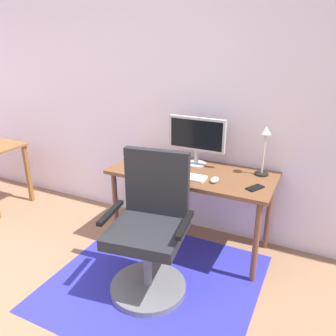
{
  "coord_description": "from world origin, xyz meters",
  "views": [
    {
      "loc": [
        1.41,
        -0.6,
        1.75
      ],
      "look_at": [
        0.35,
        1.57,
        0.81
      ],
      "focal_mm": 36.1,
      "sensor_mm": 36.0,
      "label": 1
    }
  ],
  "objects_px": {
    "monitor": "(197,137)",
    "keyboard": "(180,175)",
    "desk": "(192,180)",
    "coffee_cup": "(136,161)",
    "office_chair": "(150,236)",
    "desk_lamp": "(264,146)",
    "cell_phone": "(255,188)",
    "computer_mouse": "(215,180)"
  },
  "relations": [
    {
      "from": "desk",
      "to": "keyboard",
      "type": "distance_m",
      "value": 0.17
    },
    {
      "from": "monitor",
      "to": "keyboard",
      "type": "relative_size",
      "value": 1.16
    },
    {
      "from": "monitor",
      "to": "desk_lamp",
      "type": "distance_m",
      "value": 0.56
    },
    {
      "from": "monitor",
      "to": "desk_lamp",
      "type": "height_order",
      "value": "monitor"
    },
    {
      "from": "desk",
      "to": "cell_phone",
      "type": "xyz_separation_m",
      "value": [
        0.55,
        -0.11,
        0.08
      ]
    },
    {
      "from": "monitor",
      "to": "office_chair",
      "type": "height_order",
      "value": "monitor"
    },
    {
      "from": "office_chair",
      "to": "keyboard",
      "type": "bearing_deg",
      "value": 80.51
    },
    {
      "from": "monitor",
      "to": "desk_lamp",
      "type": "bearing_deg",
      "value": 1.56
    },
    {
      "from": "office_chair",
      "to": "cell_phone",
      "type": "bearing_deg",
      "value": 32.12
    },
    {
      "from": "monitor",
      "to": "coffee_cup",
      "type": "bearing_deg",
      "value": -149.22
    },
    {
      "from": "desk",
      "to": "coffee_cup",
      "type": "relative_size",
      "value": 13.11
    },
    {
      "from": "desk_lamp",
      "to": "office_chair",
      "type": "height_order",
      "value": "desk_lamp"
    },
    {
      "from": "office_chair",
      "to": "computer_mouse",
      "type": "bearing_deg",
      "value": 51.19
    },
    {
      "from": "desk",
      "to": "coffee_cup",
      "type": "distance_m",
      "value": 0.51
    },
    {
      "from": "monitor",
      "to": "computer_mouse",
      "type": "distance_m",
      "value": 0.46
    },
    {
      "from": "monitor",
      "to": "office_chair",
      "type": "distance_m",
      "value": 0.96
    },
    {
      "from": "coffee_cup",
      "to": "desk_lamp",
      "type": "height_order",
      "value": "desk_lamp"
    },
    {
      "from": "keyboard",
      "to": "cell_phone",
      "type": "height_order",
      "value": "keyboard"
    },
    {
      "from": "keyboard",
      "to": "computer_mouse",
      "type": "relative_size",
      "value": 4.13
    },
    {
      "from": "desk",
      "to": "coffee_cup",
      "type": "bearing_deg",
      "value": -167.94
    },
    {
      "from": "keyboard",
      "to": "desk_lamp",
      "type": "height_order",
      "value": "desk_lamp"
    },
    {
      "from": "coffee_cup",
      "to": "office_chair",
      "type": "xyz_separation_m",
      "value": [
        0.42,
        -0.53,
        -0.33
      ]
    },
    {
      "from": "cell_phone",
      "to": "coffee_cup",
      "type": "bearing_deg",
      "value": -152.75
    },
    {
      "from": "coffee_cup",
      "to": "office_chair",
      "type": "relative_size",
      "value": 0.1
    },
    {
      "from": "monitor",
      "to": "keyboard",
      "type": "xyz_separation_m",
      "value": [
        -0.02,
        -0.31,
        -0.24
      ]
    },
    {
      "from": "cell_phone",
      "to": "desk_lamp",
      "type": "bearing_deg",
      "value": 120.32
    },
    {
      "from": "desk",
      "to": "computer_mouse",
      "type": "relative_size",
      "value": 13.02
    },
    {
      "from": "keyboard",
      "to": "coffee_cup",
      "type": "height_order",
      "value": "coffee_cup"
    },
    {
      "from": "computer_mouse",
      "to": "desk_lamp",
      "type": "xyz_separation_m",
      "value": [
        0.29,
        0.3,
        0.23
      ]
    },
    {
      "from": "coffee_cup",
      "to": "monitor",
      "type": "bearing_deg",
      "value": 30.78
    },
    {
      "from": "desk",
      "to": "office_chair",
      "type": "xyz_separation_m",
      "value": [
        -0.06,
        -0.63,
        -0.21
      ]
    },
    {
      "from": "keyboard",
      "to": "computer_mouse",
      "type": "xyz_separation_m",
      "value": [
        0.29,
        0.02,
        0.01
      ]
    },
    {
      "from": "coffee_cup",
      "to": "cell_phone",
      "type": "height_order",
      "value": "coffee_cup"
    },
    {
      "from": "computer_mouse",
      "to": "office_chair",
      "type": "distance_m",
      "value": 0.66
    },
    {
      "from": "cell_phone",
      "to": "office_chair",
      "type": "xyz_separation_m",
      "value": [
        -0.6,
        -0.52,
        -0.29
      ]
    },
    {
      "from": "desk",
      "to": "computer_mouse",
      "type": "height_order",
      "value": "computer_mouse"
    },
    {
      "from": "desk",
      "to": "computer_mouse",
      "type": "bearing_deg",
      "value": -27.52
    },
    {
      "from": "desk",
      "to": "keyboard",
      "type": "xyz_separation_m",
      "value": [
        -0.05,
        -0.14,
        0.09
      ]
    },
    {
      "from": "desk_lamp",
      "to": "coffee_cup",
      "type": "bearing_deg",
      "value": -164.4
    },
    {
      "from": "cell_phone",
      "to": "desk_lamp",
      "type": "height_order",
      "value": "desk_lamp"
    },
    {
      "from": "office_chair",
      "to": "desk",
      "type": "bearing_deg",
      "value": 76.26
    },
    {
      "from": "desk",
      "to": "keyboard",
      "type": "height_order",
      "value": "keyboard"
    }
  ]
}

